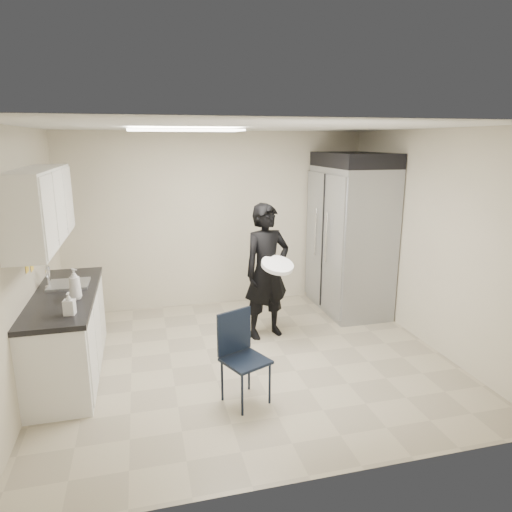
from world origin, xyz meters
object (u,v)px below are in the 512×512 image
object	(u,v)px
folding_chair	(246,361)
man_tuxedo	(267,271)
lower_counter	(68,335)
commercial_fridge	(350,240)

from	to	relation	value
folding_chair	man_tuxedo	size ratio (longest dim) A/B	0.50
folding_chair	man_tuxedo	world-z (taller)	man_tuxedo
lower_counter	man_tuxedo	distance (m)	2.41
commercial_fridge	man_tuxedo	size ratio (longest dim) A/B	1.22
lower_counter	folding_chair	xyz separation A→B (m)	(1.72, -1.05, 0.00)
commercial_fridge	folding_chair	bearing A→B (deg)	-134.17
lower_counter	folding_chair	distance (m)	2.01
lower_counter	man_tuxedo	bearing A→B (deg)	10.16
commercial_fridge	folding_chair	xyz separation A→B (m)	(-2.06, -2.12, -0.62)
lower_counter	man_tuxedo	size ratio (longest dim) A/B	1.10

